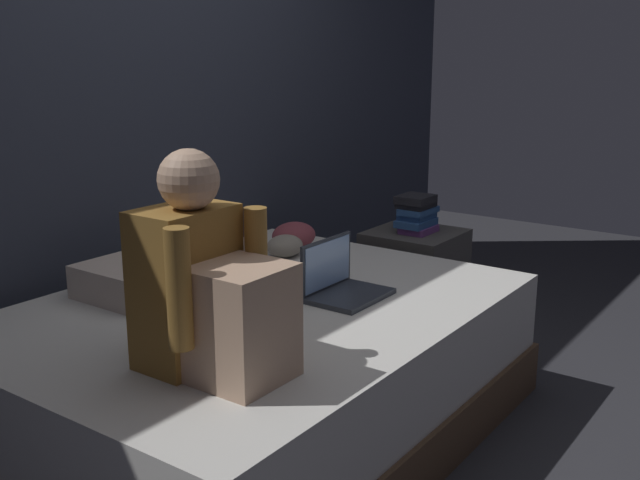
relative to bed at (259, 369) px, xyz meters
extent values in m
plane|color=#2D2D33|center=(0.20, -0.30, -0.26)|extent=(8.00, 8.00, 0.00)
cube|color=#383D4C|center=(0.20, 0.90, 1.09)|extent=(5.60, 0.10, 2.70)
cube|color=brown|center=(0.00, 0.00, -0.15)|extent=(2.00, 1.50, 0.21)
cube|color=silver|center=(0.00, 0.00, 0.11)|extent=(1.96, 1.46, 0.32)
cube|color=#474442|center=(1.30, 0.03, 0.01)|extent=(0.44, 0.44, 0.55)
sphere|color=gray|center=(1.30, -0.19, 0.13)|extent=(0.04, 0.04, 0.04)
cube|color=olive|center=(-0.53, -0.18, 0.51)|extent=(0.30, 0.20, 0.48)
sphere|color=tan|center=(-0.53, -0.21, 0.83)|extent=(0.18, 0.18, 0.18)
cube|color=tan|center=(-0.53, -0.40, 0.44)|extent=(0.26, 0.24, 0.34)
cylinder|color=olive|center=(-0.69, -0.32, 0.57)|extent=(0.07, 0.07, 0.34)
cylinder|color=olive|center=(-0.37, -0.32, 0.57)|extent=(0.07, 0.07, 0.34)
cube|color=#333842|center=(0.25, -0.25, 0.28)|extent=(0.32, 0.22, 0.02)
cube|color=#333842|center=(0.25, -0.14, 0.39)|extent=(0.32, 0.01, 0.20)
cube|color=#8CB2EA|center=(0.25, -0.15, 0.39)|extent=(0.29, 0.00, 0.18)
cube|color=beige|center=(-0.10, 0.45, 0.33)|extent=(0.56, 0.36, 0.13)
cube|color=#703D84|center=(1.29, 0.01, 0.30)|extent=(0.19, 0.14, 0.03)
cube|color=#284C84|center=(1.28, 0.02, 0.34)|extent=(0.21, 0.15, 0.04)
cube|color=#284C84|center=(1.30, 0.03, 0.37)|extent=(0.19, 0.13, 0.03)
cube|color=#284C84|center=(1.30, 0.02, 0.40)|extent=(0.21, 0.14, 0.03)
cube|color=black|center=(1.29, 0.03, 0.43)|extent=(0.18, 0.15, 0.03)
cube|color=black|center=(1.28, 0.03, 0.46)|extent=(0.18, 0.16, 0.04)
ellipsoid|color=#4C6B56|center=(0.67, 0.37, 0.31)|extent=(0.14, 0.12, 0.08)
ellipsoid|color=#8E3D47|center=(0.72, 0.38, 0.33)|extent=(0.23, 0.20, 0.13)
ellipsoid|color=#4C6B56|center=(0.73, 0.39, 0.32)|extent=(0.20, 0.17, 0.11)
ellipsoid|color=gray|center=(0.58, 0.33, 0.32)|extent=(0.18, 0.16, 0.10)
camera|label=1|loc=(-2.02, -1.74, 1.19)|focal=41.72mm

